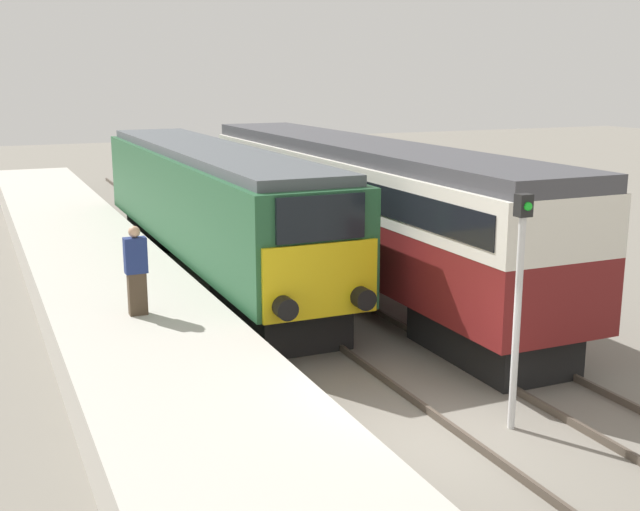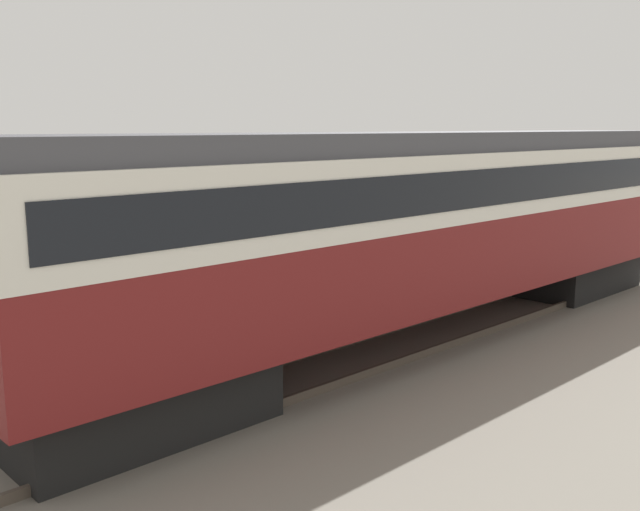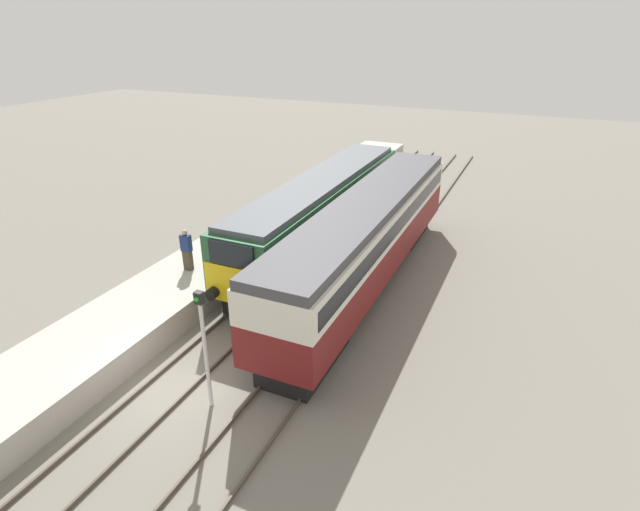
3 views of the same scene
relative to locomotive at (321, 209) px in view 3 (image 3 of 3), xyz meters
name	(u,v)px [view 3 (image 3 of 3)]	position (x,y,z in m)	size (l,w,h in m)	color
ground_plane	(170,388)	(0.00, -11.94, -2.15)	(120.00, 120.00, 0.00)	slate
platform_left	(224,258)	(-3.30, -3.94, -1.63)	(3.50, 50.00, 1.03)	#B7B2A8
rails_near_track	(251,311)	(0.00, -6.94, -2.08)	(1.51, 60.00, 0.14)	#4C4238
rails_far_track	(329,331)	(3.40, -6.94, -2.08)	(1.50, 60.00, 0.14)	#4C4238
locomotive	(321,209)	(0.00, 0.00, 0.00)	(2.70, 16.40, 3.78)	black
passenger_carriage	(367,234)	(3.40, -2.80, 0.29)	(2.75, 16.84, 4.03)	black
person_on_platform	(187,250)	(-3.35, -6.40, -0.20)	(0.44, 0.26, 1.83)	#473828
signal_post	(204,341)	(1.70, -12.04, 0.20)	(0.24, 0.28, 3.96)	silver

